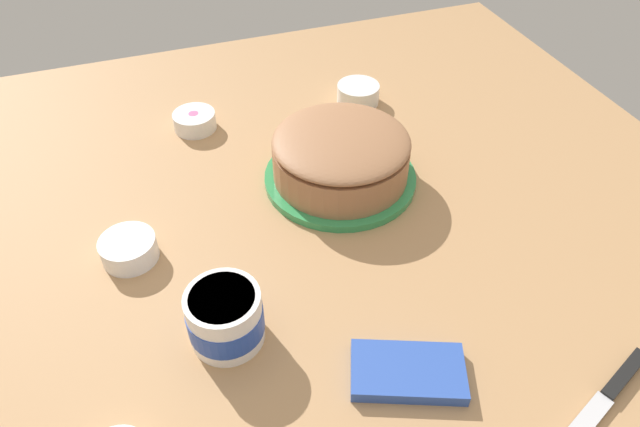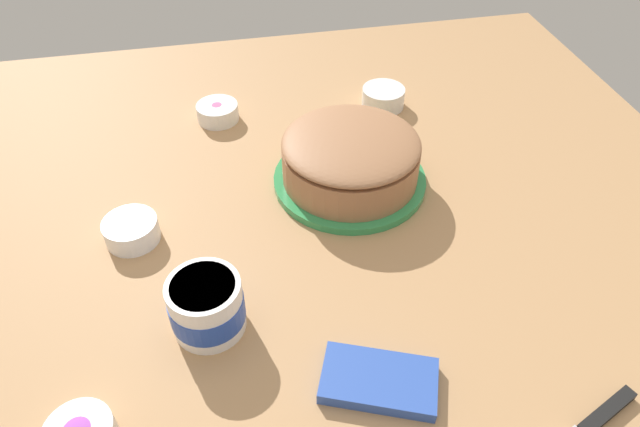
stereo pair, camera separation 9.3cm
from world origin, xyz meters
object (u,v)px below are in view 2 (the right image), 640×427
at_px(frosted_cake, 350,161).
at_px(frosting_tub, 206,305).
at_px(sprinkle_bowl_yellow, 131,230).
at_px(sprinkle_bowl_pink, 218,111).
at_px(candy_box_lower, 379,381).
at_px(sprinkle_bowl_orange, 383,97).

bearing_deg(frosted_cake, frosting_tub, 44.77).
bearing_deg(frosting_tub, sprinkle_bowl_yellow, -60.47).
xyz_separation_m(sprinkle_bowl_pink, sprinkle_bowl_yellow, (0.16, 0.32, 0.00)).
relative_size(sprinkle_bowl_yellow, candy_box_lower, 0.59).
distance_m(sprinkle_bowl_pink, sprinkle_bowl_yellow, 0.36).
distance_m(frosted_cake, sprinkle_bowl_yellow, 0.39).
bearing_deg(frosted_cake, candy_box_lower, 81.50).
distance_m(frosted_cake, sprinkle_bowl_orange, 0.27).
distance_m(sprinkle_bowl_yellow, candy_box_lower, 0.46).
height_order(frosting_tub, sprinkle_bowl_yellow, frosting_tub).
bearing_deg(candy_box_lower, frosted_cake, -76.54).
xyz_separation_m(frosted_cake, candy_box_lower, (0.06, 0.40, -0.04)).
bearing_deg(candy_box_lower, frosting_tub, -11.94).
bearing_deg(sprinkle_bowl_yellow, frosting_tub, 119.53).
bearing_deg(sprinkle_bowl_orange, frosting_tub, 51.49).
distance_m(sprinkle_bowl_pink, candy_box_lower, 0.68).
xyz_separation_m(sprinkle_bowl_orange, sprinkle_bowl_yellow, (0.51, 0.30, -0.00)).
bearing_deg(frosting_tub, sprinkle_bowl_pink, -95.51).
bearing_deg(sprinkle_bowl_orange, candy_box_lower, 73.37).
height_order(frosted_cake, candy_box_lower, frosted_cake).
xyz_separation_m(frosting_tub, candy_box_lower, (-0.21, 0.14, -0.03)).
height_order(frosting_tub, sprinkle_bowl_orange, frosting_tub).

